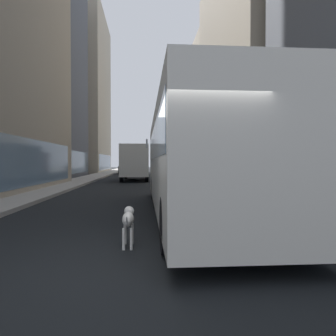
% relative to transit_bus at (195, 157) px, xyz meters
% --- Properties ---
extents(ground_plane, '(120.00, 120.00, 0.00)m').
position_rel_transit_bus_xyz_m(ground_plane, '(-1.20, 30.33, -1.78)').
color(ground_plane, black).
extents(sidewalk_left, '(2.40, 110.00, 0.15)m').
position_rel_transit_bus_xyz_m(sidewalk_left, '(-6.90, 30.33, -1.70)').
color(sidewalk_left, '#9E9991').
rests_on(sidewalk_left, ground).
extents(sidewalk_right, '(2.40, 110.00, 0.15)m').
position_rel_transit_bus_xyz_m(sidewalk_right, '(4.50, 30.33, -1.70)').
color(sidewalk_right, '#9E9991').
rests_on(sidewalk_right, ground).
extents(building_left_mid, '(8.47, 14.48, 37.29)m').
position_rel_transit_bus_xyz_m(building_left_mid, '(-13.10, 24.03, 16.86)').
color(building_left_mid, '#4C515B').
rests_on(building_left_mid, ground).
extents(building_left_far, '(10.32, 16.18, 25.31)m').
position_rel_transit_bus_xyz_m(building_left_far, '(-13.10, 41.56, 10.87)').
color(building_left_far, '#B2A893').
rests_on(building_left_far, ground).
extents(building_right_mid, '(11.68, 17.55, 20.23)m').
position_rel_transit_bus_xyz_m(building_right_mid, '(10.70, 17.73, 8.33)').
color(building_right_mid, '#A0937F').
rests_on(building_right_mid, ground).
extents(building_right_far, '(8.87, 16.01, 21.02)m').
position_rel_transit_bus_xyz_m(building_right_far, '(10.70, 35.94, 8.73)').
color(building_right_far, '#A0937F').
rests_on(building_right_far, ground).
extents(transit_bus, '(2.78, 11.53, 3.05)m').
position_rel_transit_bus_xyz_m(transit_bus, '(0.00, 0.00, 0.00)').
color(transit_bus, silver).
rests_on(transit_bus, ground).
extents(car_white_van, '(1.80, 4.03, 1.62)m').
position_rel_transit_bus_xyz_m(car_white_van, '(-2.40, 39.66, -0.96)').
color(car_white_van, silver).
rests_on(car_white_van, ground).
extents(car_red_coupe, '(1.85, 4.29, 1.62)m').
position_rel_transit_bus_xyz_m(car_red_coupe, '(1.60, 27.97, -0.95)').
color(car_red_coupe, red).
rests_on(car_red_coupe, ground).
extents(car_black_suv, '(1.91, 4.15, 1.62)m').
position_rel_transit_bus_xyz_m(car_black_suv, '(-4.00, 32.25, -0.95)').
color(car_black_suv, black).
rests_on(car_black_suv, ground).
extents(car_blue_hatchback, '(1.94, 4.75, 1.62)m').
position_rel_transit_bus_xyz_m(car_blue_hatchback, '(1.60, 17.49, -0.95)').
color(car_blue_hatchback, '#4C6BB7').
rests_on(car_blue_hatchback, ground).
extents(box_truck, '(2.30, 7.50, 3.05)m').
position_rel_transit_bus_xyz_m(box_truck, '(-2.40, 18.05, -0.11)').
color(box_truck, '#A51919').
rests_on(box_truck, ground).
extents(dalmatian_dog, '(0.22, 0.96, 0.72)m').
position_rel_transit_bus_xyz_m(dalmatian_dog, '(-1.87, -3.60, -1.26)').
color(dalmatian_dog, white).
rests_on(dalmatian_dog, ground).
extents(pedestrian_with_handbag, '(0.45, 0.34, 1.69)m').
position_rel_transit_bus_xyz_m(pedestrian_with_handbag, '(4.37, 5.31, -0.76)').
color(pedestrian_with_handbag, '#1E1E2D').
rests_on(pedestrian_with_handbag, sidewalk_right).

